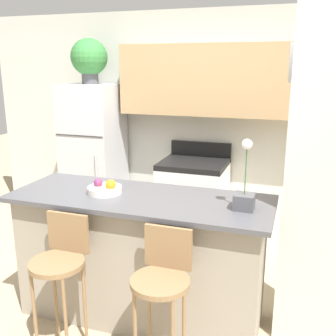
{
  "coord_description": "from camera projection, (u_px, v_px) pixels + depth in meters",
  "views": [
    {
      "loc": [
        1.08,
        -2.55,
        1.95
      ],
      "look_at": [
        0.0,
        0.67,
        1.05
      ],
      "focal_mm": 42.0,
      "sensor_mm": 36.0,
      "label": 1
    }
  ],
  "objects": [
    {
      "name": "refrigerator",
      "position": [
        94.0,
        157.0,
        4.77
      ],
      "size": [
        0.63,
        0.65,
        1.73
      ],
      "color": "silver",
      "rests_on": "ground_plane"
    },
    {
      "name": "bar_stool_left",
      "position": [
        60.0,
        264.0,
        2.63
      ],
      "size": [
        0.37,
        0.37,
        0.97
      ],
      "color": "olive",
      "rests_on": "ground_plane"
    },
    {
      "name": "orchid_vase",
      "position": [
        245.0,
        193.0,
        2.63
      ],
      "size": [
        0.14,
        0.14,
        0.48
      ],
      "color": "#4C4C51",
      "rests_on": "counter_bar"
    },
    {
      "name": "bar_stool_right",
      "position": [
        162.0,
        283.0,
        2.41
      ],
      "size": [
        0.37,
        0.37,
        0.97
      ],
      "color": "olive",
      "rests_on": "ground_plane"
    },
    {
      "name": "fruit_bowl",
      "position": [
        105.0,
        189.0,
        2.98
      ],
      "size": [
        0.26,
        0.26,
        0.11
      ],
      "color": "silver",
      "rests_on": "counter_bar"
    },
    {
      "name": "counter_bar",
      "position": [
        141.0,
        257.0,
        3.04
      ],
      "size": [
        1.96,
        0.72,
        1.0
      ],
      "color": "gray",
      "rests_on": "ground_plane"
    },
    {
      "name": "wall_back",
      "position": [
        215.0,
        106.0,
        4.44
      ],
      "size": [
        5.6,
        0.38,
        2.55
      ],
      "color": "silver",
      "rests_on": "ground_plane"
    },
    {
      "name": "potted_plant_on_fridge",
      "position": [
        89.0,
        58.0,
        4.47
      ],
      "size": [
        0.42,
        0.42,
        0.51
      ],
      "color": "#4C4C51",
      "rests_on": "refrigerator"
    },
    {
      "name": "pillar_right",
      "position": [
        313.0,
        166.0,
        2.66
      ],
      "size": [
        0.38,
        0.32,
        2.55
      ],
      "color": "silver",
      "rests_on": "ground_plane"
    },
    {
      "name": "stove_range",
      "position": [
        193.0,
        199.0,
        4.48
      ],
      "size": [
        0.72,
        0.67,
        1.07
      ],
      "color": "white",
      "rests_on": "ground_plane"
    },
    {
      "name": "ground_plane",
      "position": [
        142.0,
        314.0,
        3.17
      ],
      "size": [
        14.0,
        14.0,
        0.0
      ],
      "primitive_type": "plane",
      "color": "tan"
    },
    {
      "name": "trash_bin",
      "position": [
        128.0,
        220.0,
        4.58
      ],
      "size": [
        0.28,
        0.28,
        0.38
      ],
      "color": "#59595B",
      "rests_on": "ground_plane"
    }
  ]
}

